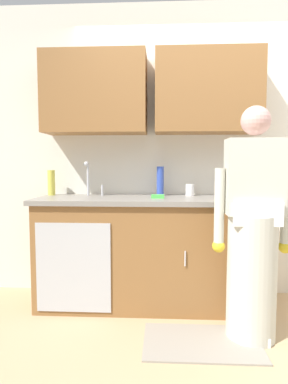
# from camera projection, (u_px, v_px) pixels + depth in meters

# --- Properties ---
(ground_plane) EXTENTS (9.00, 9.00, 0.00)m
(ground_plane) POSITION_uv_depth(u_px,v_px,m) (228.00, 348.00, 2.25)
(ground_plane) COLOR tan
(kitchen_wall_with_uppers) EXTENTS (4.80, 0.44, 2.70)m
(kitchen_wall_with_uppers) POSITION_uv_depth(u_px,v_px,m) (196.00, 137.00, 3.13)
(kitchen_wall_with_uppers) COLOR silver
(kitchen_wall_with_uppers) RESTS_ON ground
(counter_cabinet) EXTENTS (1.90, 0.62, 0.90)m
(counter_cabinet) POSITION_uv_depth(u_px,v_px,m) (150.00, 253.00, 2.94)
(counter_cabinet) COLOR brown
(counter_cabinet) RESTS_ON ground
(countertop) EXTENTS (1.96, 0.66, 0.04)m
(countertop) POSITION_uv_depth(u_px,v_px,m) (150.00, 200.00, 2.90)
(countertop) COLOR gray
(countertop) RESTS_ON counter_cabinet
(sink) EXTENTS (0.50, 0.36, 0.35)m
(sink) POSITION_uv_depth(u_px,v_px,m) (89.00, 199.00, 2.94)
(sink) COLOR #B7BABF
(sink) RESTS_ON counter_cabinet
(person_at_sink) EXTENTS (0.55, 0.34, 1.62)m
(person_at_sink) POSITION_uv_depth(u_px,v_px,m) (253.00, 241.00, 2.34)
(person_at_sink) COLOR white
(person_at_sink) RESTS_ON ground
(floor_mat) EXTENTS (0.80, 0.50, 0.01)m
(floor_mat) POSITION_uv_depth(u_px,v_px,m) (202.00, 342.00, 2.31)
(floor_mat) COLOR gray
(floor_mat) RESTS_ON ground
(bottle_water_tall) EXTENTS (0.06, 0.06, 0.27)m
(bottle_water_tall) POSITION_uv_depth(u_px,v_px,m) (160.00, 181.00, 3.05)
(bottle_water_tall) COLOR #334CB2
(bottle_water_tall) RESTS_ON countertop
(bottle_cleaner_spray) EXTENTS (0.07, 0.07, 0.23)m
(bottle_cleaner_spray) POSITION_uv_depth(u_px,v_px,m) (51.00, 183.00, 3.11)
(bottle_cleaner_spray) COLOR #D8D14C
(bottle_cleaner_spray) RESTS_ON countertop
(bottle_soap) EXTENTS (0.06, 0.06, 0.18)m
(bottle_soap) POSITION_uv_depth(u_px,v_px,m) (237.00, 185.00, 3.08)
(bottle_soap) COLOR #334CB2
(bottle_soap) RESTS_ON countertop
(cup_by_sink) EXTENTS (0.08, 0.08, 0.10)m
(cup_by_sink) POSITION_uv_depth(u_px,v_px,m) (190.00, 190.00, 3.06)
(cup_by_sink) COLOR white
(cup_by_sink) RESTS_ON countertop
(knife_on_counter) EXTENTS (0.24, 0.10, 0.01)m
(knife_on_counter) POSITION_uv_depth(u_px,v_px,m) (245.00, 200.00, 2.65)
(knife_on_counter) COLOR silver
(knife_on_counter) RESTS_ON countertop
(sponge) EXTENTS (0.11, 0.07, 0.03)m
(sponge) POSITION_uv_depth(u_px,v_px,m) (158.00, 196.00, 2.85)
(sponge) COLOR #4CBF4C
(sponge) RESTS_ON countertop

